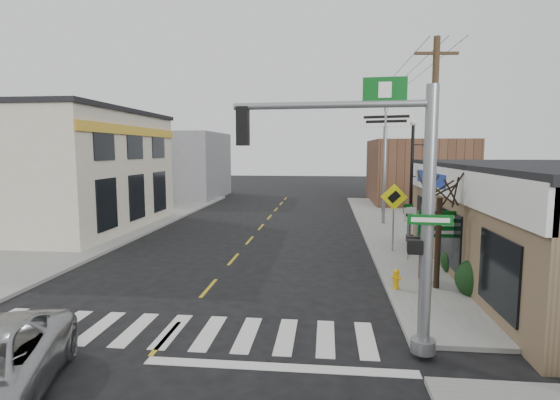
# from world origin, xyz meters

# --- Properties ---
(ground) EXTENTS (140.00, 140.00, 0.00)m
(ground) POSITION_xyz_m (0.00, 0.00, 0.00)
(ground) COLOR black
(ground) RESTS_ON ground
(sidewalk_right) EXTENTS (6.00, 38.00, 0.13)m
(sidewalk_right) POSITION_xyz_m (9.00, 13.00, 0.07)
(sidewalk_right) COLOR gray
(sidewalk_right) RESTS_ON ground
(sidewalk_left) EXTENTS (6.00, 38.00, 0.13)m
(sidewalk_left) POSITION_xyz_m (-9.00, 13.00, 0.07)
(sidewalk_left) COLOR gray
(sidewalk_left) RESTS_ON ground
(center_line) EXTENTS (0.12, 56.00, 0.01)m
(center_line) POSITION_xyz_m (0.00, 8.00, 0.01)
(center_line) COLOR gold
(center_line) RESTS_ON ground
(crosswalk) EXTENTS (11.00, 2.20, 0.01)m
(crosswalk) POSITION_xyz_m (0.00, 0.40, 0.01)
(crosswalk) COLOR silver
(crosswalk) RESTS_ON ground
(left_building) EXTENTS (12.00, 12.00, 6.80)m
(left_building) POSITION_xyz_m (-13.00, 14.00, 3.40)
(left_building) COLOR beige
(left_building) RESTS_ON ground
(bldg_distant_right) EXTENTS (8.00, 10.00, 5.60)m
(bldg_distant_right) POSITION_xyz_m (12.00, 30.00, 2.80)
(bldg_distant_right) COLOR brown
(bldg_distant_right) RESTS_ON ground
(bldg_distant_left) EXTENTS (9.00, 10.00, 6.40)m
(bldg_distant_left) POSITION_xyz_m (-11.00, 32.00, 3.20)
(bldg_distant_left) COLOR slate
(bldg_distant_left) RESTS_ON ground
(traffic_signal_pole) EXTENTS (4.85, 0.38, 6.14)m
(traffic_signal_pole) POSITION_xyz_m (5.47, -0.40, 3.79)
(traffic_signal_pole) COLOR gray
(traffic_signal_pole) RESTS_ON sidewalk_right
(guide_sign) EXTENTS (1.51, 0.13, 2.64)m
(guide_sign) POSITION_xyz_m (7.96, 5.50, 1.85)
(guide_sign) COLOR #483521
(guide_sign) RESTS_ON sidewalk_right
(fire_hydrant) EXTENTS (0.21, 0.21, 0.67)m
(fire_hydrant) POSITION_xyz_m (6.30, 4.20, 0.49)
(fire_hydrant) COLOR #E2A70A
(fire_hydrant) RESTS_ON sidewalk_right
(ped_crossing_sign) EXTENTS (1.20, 0.08, 3.08)m
(ped_crossing_sign) POSITION_xyz_m (7.01, 9.79, 2.21)
(ped_crossing_sign) COLOR gray
(ped_crossing_sign) RESTS_ON sidewalk_right
(lamp_post) EXTENTS (0.79, 0.62, 6.06)m
(lamp_post) POSITION_xyz_m (8.22, 11.99, 3.64)
(lamp_post) COLOR black
(lamp_post) RESTS_ON sidewalk_right
(dance_center_sign) EXTENTS (3.41, 0.21, 7.24)m
(dance_center_sign) POSITION_xyz_m (7.55, 17.52, 5.54)
(dance_center_sign) COLOR gray
(dance_center_sign) RESTS_ON sidewalk_right
(bare_tree) EXTENTS (2.27, 2.27, 4.54)m
(bare_tree) POSITION_xyz_m (7.66, 4.46, 3.70)
(bare_tree) COLOR black
(bare_tree) RESTS_ON sidewalk_right
(shrub_front) EXTENTS (1.29, 1.29, 0.97)m
(shrub_front) POSITION_xyz_m (8.76, 3.96, 0.61)
(shrub_front) COLOR #1E3E16
(shrub_front) RESTS_ON sidewalk_right
(shrub_back) EXTENTS (1.12, 1.12, 0.84)m
(shrub_back) POSITION_xyz_m (8.85, 6.46, 0.55)
(shrub_back) COLOR #113313
(shrub_back) RESTS_ON sidewalk_right
(utility_pole_near) EXTENTS (1.44, 0.22, 8.26)m
(utility_pole_near) POSITION_xyz_m (7.50, 5.00, 4.36)
(utility_pole_near) COLOR #493224
(utility_pole_near) RESTS_ON sidewalk_right
(utility_pole_far) EXTENTS (1.66, 0.25, 9.53)m
(utility_pole_far) POSITION_xyz_m (8.24, 23.05, 5.02)
(utility_pole_far) COLOR #473422
(utility_pole_far) RESTS_ON sidewalk_right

